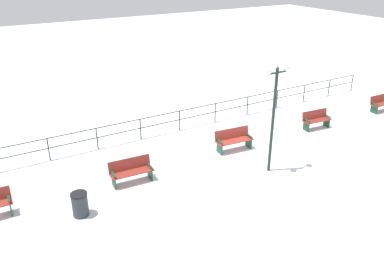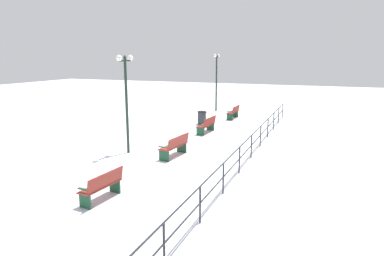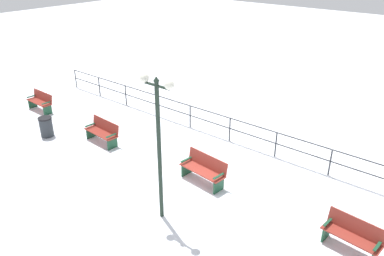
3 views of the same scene
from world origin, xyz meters
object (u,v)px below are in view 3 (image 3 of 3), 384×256
object	(u,v)px
bench_third	(204,169)
trash_bin	(46,127)
bench_fourth	(352,235)
bench_second	(103,131)
lamppost_middle	(158,125)
bench_nearest	(41,101)

from	to	relation	value
bench_third	trash_bin	distance (m)	7.19
bench_third	bench_fourth	xyz separation A→B (m)	(0.11, 4.84, -0.02)
bench_second	lamppost_middle	bearing A→B (deg)	72.39
bench_nearest	bench_second	world-z (taller)	bench_second
lamppost_middle	trash_bin	size ratio (longest dim) A/B	5.11
bench_nearest	trash_bin	xyz separation A→B (m)	(1.34, 2.62, -0.06)
bench_fourth	trash_bin	xyz separation A→B (m)	(1.26, -11.89, -0.05)
bench_fourth	lamppost_middle	distance (m)	5.67
bench_third	bench_second	bearing A→B (deg)	-81.19
bench_second	bench_third	size ratio (longest dim) A/B	0.97
trash_bin	lamppost_middle	bearing A→B (deg)	83.64
trash_bin	bench_third	bearing A→B (deg)	101.04
lamppost_middle	bench_third	bearing A→B (deg)	-176.04
bench_second	lamppost_middle	distance (m)	5.87
bench_nearest	lamppost_middle	distance (m)	10.35
bench_fourth	trash_bin	bearing A→B (deg)	-78.71
bench_nearest	bench_fourth	bearing A→B (deg)	90.63
bench_fourth	lamppost_middle	bearing A→B (deg)	-60.96
bench_second	bench_third	xyz separation A→B (m)	(-0.27, 4.84, 0.02)
bench_fourth	trash_bin	distance (m)	11.96
bench_fourth	lamppost_middle	world-z (taller)	lamppost_middle
bench_second	bench_fourth	distance (m)	9.68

